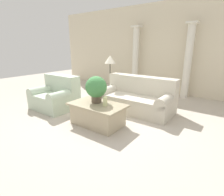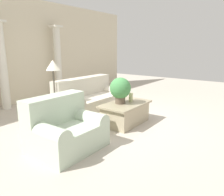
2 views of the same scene
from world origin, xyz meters
The scene contains 10 objects.
ground_plane centered at (0.00, 0.00, 0.00)m, with size 16.00×16.00×0.00m, color #BCB2A3.
wall_back centered at (0.00, 3.36, 1.60)m, with size 10.00×0.06×3.20m.
sofa_long centered at (0.31, 0.98, 0.36)m, with size 1.97×0.94×0.91m.
loveseat centered at (-1.63, -0.20, 0.36)m, with size 1.18×0.94×0.91m.
coffee_table centered at (0.05, -0.37, 0.25)m, with size 1.24×0.73×0.48m.
potted_plant centered at (-0.04, -0.28, 0.82)m, with size 0.48×0.48×0.59m.
pillar_candle centered at (0.28, -0.37, 0.58)m, with size 0.09×0.09×0.20m.
floor_lamp centered at (-0.72, 1.14, 1.23)m, with size 0.33×0.33×1.44m.
column_left centered at (-0.92, 3.04, 1.24)m, with size 0.33×0.33×2.43m.
column_right centered at (1.02, 3.04, 1.24)m, with size 0.33×0.33×2.43m.
Camera 2 is at (-4.00, -2.95, 1.73)m, focal length 35.00 mm.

